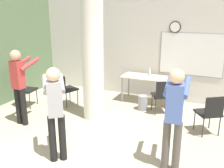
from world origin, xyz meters
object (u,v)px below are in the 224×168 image
Objects in this scene: folding_table at (151,79)px; chair_mid_room at (210,112)px; chair_near_pillar at (65,88)px; person_watching_back at (19,82)px; chair_by_left_wall at (24,87)px; person_playing_front at (55,107)px; person_playing_side at (174,112)px; bottle_on_table at (149,72)px; chair_table_right at (162,94)px.

folding_table is 1.86× the size of chair_mid_room.
person_watching_back is at bearing -101.44° from chair_near_pillar.
chair_by_left_wall is 4.63m from chair_mid_room.
chair_by_left_wall is 1.00× the size of chair_mid_room.
person_playing_front is at bearing -36.39° from chair_by_left_wall.
folding_table is 2.06m from chair_mid_room.
person_playing_side is at bearing -15.91° from chair_by_left_wall.
bottle_on_table is 0.98m from chair_table_right.
chair_near_pillar is at bearing -146.50° from bottle_on_table.
person_watching_back is (-2.28, -2.47, 0.31)m from folding_table.
folding_table is 3.01m from person_playing_side.
folding_table is 6.40× the size of bottle_on_table.
folding_table is at bearing 111.89° from person_playing_side.
chair_table_right is 1.00× the size of chair_near_pillar.
chair_table_right is at bearing 34.05° from person_watching_back.
chair_mid_room is at bearing 41.12° from person_playing_front.
bottle_on_table is at bearing 129.21° from folding_table.
chair_table_right is at bearing -53.98° from folding_table.
person_playing_front is at bearing -102.17° from folding_table.
bottle_on_table is 0.15× the size of person_playing_front.
chair_table_right is 0.51× the size of person_playing_side.
folding_table is 1.86× the size of chair_by_left_wall.
person_playing_side is (-0.48, -1.49, 0.49)m from chair_mid_room.
chair_table_right is (0.55, -0.74, -0.32)m from bottle_on_table.
chair_mid_room is (1.69, -1.41, -0.32)m from bottle_on_table.
folding_table is 0.96× the size of person_playing_side.
person_playing_side reaches higher than folding_table.
chair_by_left_wall is at bearing 130.49° from person_watching_back.
person_watching_back is (-1.57, 0.84, 0.03)m from person_playing_front.
chair_table_right is 0.51× the size of person_watching_back.
person_playing_front is (-0.62, -3.43, 0.14)m from bottle_on_table.
folding_table is 0.96× the size of person_watching_back.
chair_mid_room is at bearing 16.89° from person_watching_back.
chair_by_left_wall is 2.91m from person_playing_front.
chair_table_right is 1.00× the size of chair_mid_room.
chair_table_right is at bearing 107.13° from person_playing_side.
person_watching_back is at bearing -130.19° from bottle_on_table.
person_playing_front is at bearing -100.18° from bottle_on_table.
person_playing_front is 1.78m from person_watching_back.
person_playing_front is at bearing -27.99° from person_watching_back.
chair_table_right is 2.53m from chair_near_pillar.
bottle_on_table reaches higher than chair_by_left_wall.
chair_mid_room is at bearing -2.23° from chair_near_pillar.
person_playing_front is (2.32, -1.71, 0.46)m from chair_by_left_wall.
chair_by_left_wall is 3.61m from chair_table_right.
folding_table is at bearing 27.82° from chair_by_left_wall.
chair_by_left_wall reaches higher than folding_table.
chair_table_right is at bearing -53.44° from bottle_on_table.
chair_by_left_wall is at bearing 143.61° from person_playing_front.
person_playing_side is (3.14, -1.63, 0.49)m from chair_near_pillar.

